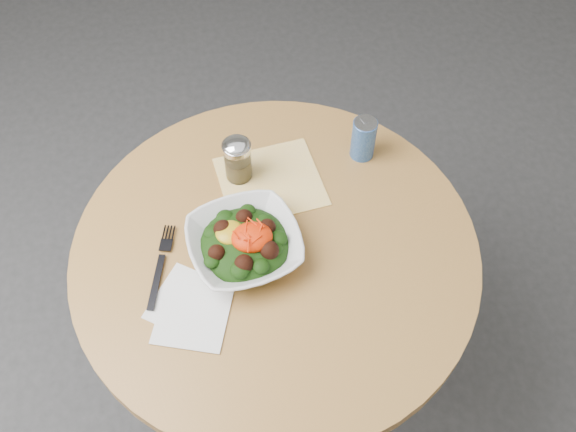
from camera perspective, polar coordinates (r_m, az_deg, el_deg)
name	(u,v)px	position (r m, az deg, el deg)	size (l,w,h in m)	color
ground	(279,374)	(2.08, -0.80, -13.85)	(6.00, 6.00, 0.00)	#303032
table	(276,290)	(1.58, -1.03, -6.59)	(0.90, 0.90, 0.75)	black
cloth_napkin	(270,182)	(1.52, -1.57, 3.08)	(0.23, 0.21, 0.00)	#E7A00C
paper_napkins	(191,309)	(1.35, -8.63, -8.20)	(0.20, 0.23, 0.00)	white
salad_bowl	(245,244)	(1.38, -3.88, -2.46)	(0.28, 0.28, 0.09)	silver
fork	(161,263)	(1.41, -11.21, -4.14)	(0.07, 0.21, 0.00)	black
spice_shaker	(238,159)	(1.49, -4.50, 5.04)	(0.07, 0.07, 0.12)	silver
beverage_can	(363,138)	(1.54, 6.73, 6.86)	(0.06, 0.06, 0.11)	navy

